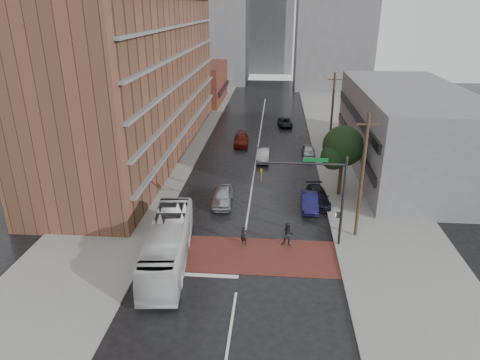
# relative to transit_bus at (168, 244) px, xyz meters

# --- Properties ---
(ground) EXTENTS (160.00, 160.00, 0.00)m
(ground) POSITION_rel_transit_bus_xyz_m (5.11, 1.00, -1.52)
(ground) COLOR black
(ground) RESTS_ON ground
(crosswalk) EXTENTS (14.00, 5.00, 0.02)m
(crosswalk) POSITION_rel_transit_bus_xyz_m (5.11, 1.50, -1.51)
(crosswalk) COLOR maroon
(crosswalk) RESTS_ON ground
(sidewalk_west) EXTENTS (9.00, 90.00, 0.15)m
(sidewalk_west) POSITION_rel_transit_bus_xyz_m (-6.39, 26.00, -1.45)
(sidewalk_west) COLOR gray
(sidewalk_west) RESTS_ON ground
(sidewalk_east) EXTENTS (9.00, 90.00, 0.15)m
(sidewalk_east) POSITION_rel_transit_bus_xyz_m (16.61, 26.00, -1.45)
(sidewalk_east) COLOR gray
(sidewalk_east) RESTS_ON ground
(apartment_block) EXTENTS (10.00, 44.00, 28.00)m
(apartment_block) POSITION_rel_transit_bus_xyz_m (-8.89, 25.00, 12.48)
(apartment_block) COLOR brown
(apartment_block) RESTS_ON ground
(storefront_west) EXTENTS (8.00, 16.00, 7.00)m
(storefront_west) POSITION_rel_transit_bus_xyz_m (-6.89, 55.00, 1.98)
(storefront_west) COLOR brown
(storefront_west) RESTS_ON ground
(building_east) EXTENTS (11.00, 26.00, 9.00)m
(building_east) POSITION_rel_transit_bus_xyz_m (21.61, 21.00, 2.98)
(building_east) COLOR gray
(building_east) RESTS_ON ground
(distant_tower_west) EXTENTS (18.00, 16.00, 32.00)m
(distant_tower_west) POSITION_rel_transit_bus_xyz_m (-8.89, 79.00, 14.48)
(distant_tower_west) COLOR gray
(distant_tower_west) RESTS_ON ground
(distant_tower_east) EXTENTS (16.00, 14.00, 36.00)m
(distant_tower_east) POSITION_rel_transit_bus_xyz_m (19.11, 73.00, 16.48)
(distant_tower_east) COLOR gray
(distant_tower_east) RESTS_ON ground
(distant_tower_center) EXTENTS (12.00, 10.00, 24.00)m
(distant_tower_center) POSITION_rel_transit_bus_xyz_m (5.11, 96.00, 10.48)
(distant_tower_center) COLOR gray
(distant_tower_center) RESTS_ON ground
(street_tree) EXTENTS (4.20, 4.10, 6.90)m
(street_tree) POSITION_rel_transit_bus_xyz_m (13.63, 13.03, 3.21)
(street_tree) COLOR #332319
(street_tree) RESTS_ON ground
(signal_mast) EXTENTS (6.50, 0.30, 7.20)m
(signal_mast) POSITION_rel_transit_bus_xyz_m (10.96, 3.50, 3.21)
(signal_mast) COLOR #2D2D33
(signal_mast) RESTS_ON ground
(utility_pole_near) EXTENTS (1.60, 0.26, 10.00)m
(utility_pole_near) POSITION_rel_transit_bus_xyz_m (13.91, 5.00, 3.62)
(utility_pole_near) COLOR #473321
(utility_pole_near) RESTS_ON ground
(utility_pole_far) EXTENTS (1.60, 0.26, 10.00)m
(utility_pole_far) POSITION_rel_transit_bus_xyz_m (13.91, 25.00, 3.62)
(utility_pole_far) COLOR #473321
(utility_pole_far) RESTS_ON ground
(transit_bus) EXTENTS (3.65, 11.12, 3.04)m
(transit_bus) POSITION_rel_transit_bus_xyz_m (0.00, 0.00, 0.00)
(transit_bus) COLOR silver
(transit_bus) RESTS_ON ground
(pedestrian_a) EXTENTS (0.62, 0.46, 1.55)m
(pedestrian_a) POSITION_rel_transit_bus_xyz_m (5.16, 3.02, -0.75)
(pedestrian_a) COLOR black
(pedestrian_a) RESTS_ON ground
(pedestrian_b) EXTENTS (1.01, 0.84, 1.88)m
(pedestrian_b) POSITION_rel_transit_bus_xyz_m (8.49, 3.12, -0.58)
(pedestrian_b) COLOR black
(pedestrian_b) RESTS_ON ground
(car_travel_a) EXTENTS (1.98, 4.58, 1.54)m
(car_travel_a) POSITION_rel_transit_bus_xyz_m (2.61, 10.04, -0.75)
(car_travel_a) COLOR #B3B4BB
(car_travel_a) RESTS_ON ground
(car_travel_b) EXTENTS (1.48, 4.20, 1.38)m
(car_travel_b) POSITION_rel_transit_bus_xyz_m (5.92, 22.44, -0.83)
(car_travel_b) COLOR #B7B8C0
(car_travel_b) RESTS_ON ground
(car_travel_c) EXTENTS (2.07, 4.67, 1.33)m
(car_travel_c) POSITION_rel_transit_bus_xyz_m (2.85, 28.42, -0.86)
(car_travel_c) COLOR maroon
(car_travel_c) RESTS_ON ground
(suv_travel) EXTENTS (2.37, 4.45, 1.19)m
(suv_travel) POSITION_rel_transit_bus_xyz_m (8.72, 38.25, -0.92)
(suv_travel) COLOR black
(suv_travel) RESTS_ON ground
(car_parked_near) EXTENTS (1.47, 4.14, 1.36)m
(car_parked_near) POSITION_rel_transit_bus_xyz_m (10.56, 9.84, -0.84)
(car_parked_near) COLOR #141342
(car_parked_near) RESTS_ON ground
(car_parked_mid) EXTENTS (2.30, 4.76, 1.33)m
(car_parked_mid) POSITION_rel_transit_bus_xyz_m (11.40, 11.00, -0.85)
(car_parked_mid) COLOR black
(car_parked_mid) RESTS_ON ground
(car_parked_far) EXTENTS (1.54, 3.74, 1.27)m
(car_parked_far) POSITION_rel_transit_bus_xyz_m (11.41, 24.60, -0.89)
(car_parked_far) COLOR #A0A3A7
(car_parked_far) RESTS_ON ground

